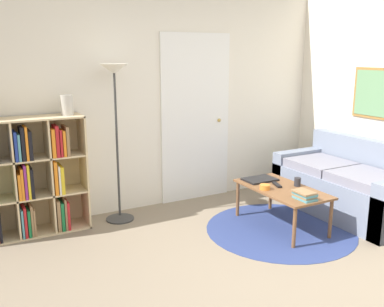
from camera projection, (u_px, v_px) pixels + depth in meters
ground_plane at (288, 293)px, 3.25m from camera, size 14.00×14.00×0.00m
wall_back at (161, 97)px, 4.95m from camera, size 7.27×0.11×2.60m
wall_right at (372, 96)px, 4.93m from camera, size 0.08×5.29×2.60m
rug at (280, 229)px, 4.42m from camera, size 1.53×1.53×0.01m
bookshelf at (27, 178)px, 4.20m from camera, size 1.05×0.34×1.18m
floor_lamp at (115, 96)px, 4.39m from camera, size 0.31×0.31×1.68m
couch at (349, 187)px, 4.87m from camera, size 0.82×1.62×0.82m
coffee_table at (282, 192)px, 4.43m from camera, size 0.54×1.01×0.42m
laptop at (260, 179)px, 4.68m from camera, size 0.35×0.25×0.02m
bowl at (265, 187)px, 4.36m from camera, size 0.11×0.11×0.05m
book_stack_on_table at (304, 195)px, 4.07m from camera, size 0.16×0.22×0.08m
cup at (297, 182)px, 4.47m from camera, size 0.07×0.07×0.09m
remote at (277, 185)px, 4.49m from camera, size 0.10×0.18×0.02m
vase_on_shelf at (67, 105)px, 4.24m from camera, size 0.12×0.12×0.20m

